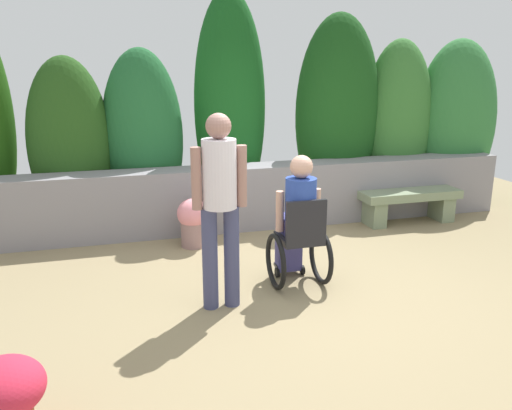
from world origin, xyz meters
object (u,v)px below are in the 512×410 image
object	(u,v)px
person_in_wheelchair	(298,225)
person_standing_companion	(220,199)
flower_pot_purple_near	(5,396)
flower_pot_terracotta_by_wall	(193,220)
stone_bench	(409,201)

from	to	relation	value
person_in_wheelchair	person_standing_companion	world-z (taller)	person_standing_companion
flower_pot_purple_near	flower_pot_terracotta_by_wall	bearing A→B (deg)	63.43
stone_bench	flower_pot_purple_near	xyz separation A→B (m)	(-4.63, -3.30, 0.03)
person_standing_companion	flower_pot_purple_near	size ratio (longest dim) A/B	3.15
person_in_wheelchair	flower_pot_terracotta_by_wall	xyz separation A→B (m)	(-0.83, 1.40, -0.29)
person_in_wheelchair	flower_pot_terracotta_by_wall	bearing A→B (deg)	114.00
stone_bench	person_in_wheelchair	xyz separation A→B (m)	(-2.23, -1.57, 0.31)
person_in_wheelchair	person_standing_companion	size ratio (longest dim) A/B	0.75
person_in_wheelchair	flower_pot_purple_near	distance (m)	2.97
flower_pot_terracotta_by_wall	flower_pot_purple_near	bearing A→B (deg)	-116.57
person_in_wheelchair	flower_pot_purple_near	bearing A→B (deg)	-150.84
person_in_wheelchair	flower_pot_terracotta_by_wall	distance (m)	1.66
person_in_wheelchair	flower_pot_purple_near	size ratio (longest dim) A/B	2.37
stone_bench	person_standing_companion	size ratio (longest dim) A/B	0.81
stone_bench	flower_pot_terracotta_by_wall	xyz separation A→B (m)	(-3.06, -0.17, 0.02)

